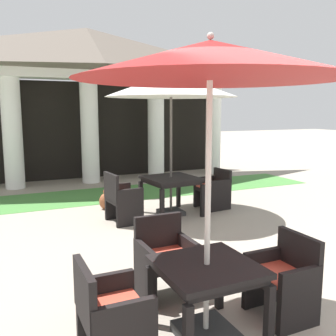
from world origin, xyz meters
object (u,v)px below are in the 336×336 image
Objects in this scene: patio_chair_mid_left_east at (283,279)px; terracotta_urn at (105,201)px; patio_chair_near_foreground_east at (213,189)px; patio_chair_mid_left_north at (165,260)px; patio_table_mid_left at (207,275)px; patio_chair_mid_left_west at (110,317)px; patio_chair_near_foreground_west at (122,200)px; patio_umbrella_mid_left at (210,65)px; patio_table_near_foreground at (171,182)px; patio_umbrella_near_foreground at (171,86)px.

patio_chair_mid_left_east is 4.83m from terracotta_urn.
patio_chair_mid_left_north is at bearing 135.66° from patio_chair_near_foreground_east.
patio_chair_near_foreground_east is at bearing 57.95° from patio_table_mid_left.
patio_chair_mid_left_north is at bearing 90.31° from patio_table_mid_left.
patio_chair_near_foreground_east is at bearing 139.33° from patio_chair_mid_left_west.
patio_chair_near_foreground_west is 1.06× the size of patio_chair_mid_left_north.
patio_chair_near_foreground_west is 2.25× the size of terracotta_urn.
patio_umbrella_mid_left is at bearing -94.21° from terracotta_urn.
patio_table_near_foreground is at bearing -41.10° from terracotta_urn.
patio_chair_mid_left_east is (0.89, 0.00, -0.22)m from patio_table_mid_left.
patio_table_near_foreground is 1.26× the size of patio_chair_mid_left_east.
patio_umbrella_mid_left is 2.19m from patio_chair_mid_left_west.
patio_table_mid_left is 0.91m from patio_chair_mid_left_north.
patio_table_mid_left is (-0.39, -3.76, 0.18)m from patio_chair_near_foreground_west.
patio_table_near_foreground is 2.54× the size of terracotta_urn.
patio_umbrella_near_foreground is 2.33m from patio_chair_near_foreground_west.
patio_umbrella_near_foreground is at bearing 69.57° from patio_umbrella_mid_left.
patio_chair_near_foreground_east is 3.94m from patio_chair_mid_left_north.
patio_chair_near_foreground_east is at bearing 57.95° from patio_umbrella_mid_left.
patio_table_mid_left is at bearing 142.61° from patio_chair_near_foreground_east.
patio_chair_near_foreground_west is 3.78m from patio_chair_mid_left_east.
patio_chair_mid_left_west reaches higher than patio_table_near_foreground.
patio_chair_near_foreground_east is 0.94× the size of patio_chair_mid_left_west.
patio_chair_near_foreground_east is at bearing -129.31° from patio_chair_mid_left_north.
patio_chair_mid_left_east is at bearing -98.09° from patio_umbrella_near_foreground.
patio_umbrella_near_foreground is 4.11m from patio_umbrella_mid_left.
patio_table_near_foreground is at bearing -8.40° from patio_chair_mid_left_east.
patio_table_mid_left is 1.03× the size of patio_chair_mid_left_east.
patio_umbrella_mid_left reaches higher than patio_chair_near_foreground_west.
terracotta_urn is at bearing 165.20° from patio_chair_mid_left_west.
patio_umbrella_mid_left reaches higher than patio_chair_mid_left_east.
patio_table_near_foreground is 1.07m from patio_chair_near_foreground_east.
patio_umbrella_near_foreground reaches higher than patio_chair_mid_left_north.
terracotta_urn is (-1.08, 0.94, -2.34)m from patio_umbrella_near_foreground.
patio_chair_near_foreground_west is (-1.05, -0.10, -2.08)m from patio_umbrella_near_foreground.
patio_umbrella_mid_left is 5.31m from terracotta_urn.
patio_chair_near_foreground_west is 0.35× the size of patio_umbrella_mid_left.
patio_chair_mid_left_north is 1.26m from patio_chair_mid_left_east.
patio_chair_near_foreground_west is 1.12× the size of patio_chair_mid_left_east.
terracotta_urn is at bearing 62.88° from patio_chair_near_foreground_east.
patio_table_mid_left is 0.98× the size of patio_chair_mid_left_west.
patio_umbrella_mid_left is 3.22× the size of patio_chair_mid_left_east.
patio_umbrella_mid_left is at bearing 142.61° from patio_chair_near_foreground_east.
patio_umbrella_near_foreground is at bearing 90.00° from patio_chair_near_foreground_west.
patio_chair_mid_left_west is 4.97m from terracotta_urn.
patio_umbrella_mid_left reaches higher than patio_table_mid_left.
patio_table_mid_left is at bearing 90.00° from patio_chair_mid_left_north.
terracotta_urn is at bearing 85.79° from patio_table_mid_left.
patio_chair_mid_left_north reaches higher than terracotta_urn.
patio_umbrella_near_foreground is 4.53m from patio_table_mid_left.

